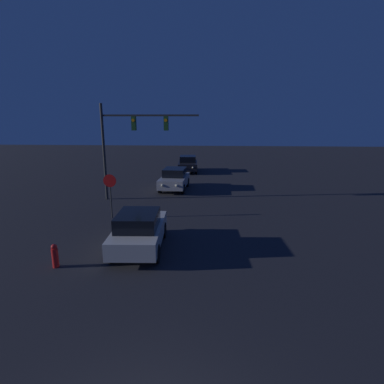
{
  "coord_description": "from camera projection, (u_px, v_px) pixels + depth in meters",
  "views": [
    {
      "loc": [
        1.01,
        -3.49,
        5.45
      ],
      "look_at": [
        0.0,
        12.34,
        1.58
      ],
      "focal_mm": 28.0,
      "sensor_mm": 36.0,
      "label": 1
    }
  ],
  "objects": [
    {
      "name": "car_near",
      "position": [
        139.0,
        230.0,
        12.7
      ],
      "size": [
        2.15,
        4.27,
        1.67
      ],
      "rotation": [
        0.0,
        0.0,
        0.05
      ],
      "color": "beige",
      "rests_on": "ground_plane"
    },
    {
      "name": "car_mid",
      "position": [
        174.0,
        179.0,
        23.65
      ],
      "size": [
        2.15,
        4.27,
        1.67
      ],
      "rotation": [
        0.0,
        0.0,
        3.09
      ],
      "color": "#99999E",
      "rests_on": "ground_plane"
    },
    {
      "name": "car_far",
      "position": [
        188.0,
        164.0,
        31.67
      ],
      "size": [
        2.18,
        4.28,
        1.67
      ],
      "rotation": [
        0.0,
        0.0,
        3.2
      ],
      "color": "black",
      "rests_on": "ground_plane"
    },
    {
      "name": "traffic_signal_mast",
      "position": [
        128.0,
        136.0,
        19.82
      ],
      "size": [
        6.49,
        0.3,
        6.46
      ],
      "color": "#2D2D2D",
      "rests_on": "ground_plane"
    },
    {
      "name": "stop_sign",
      "position": [
        110.0,
        188.0,
        16.51
      ],
      "size": [
        0.72,
        0.07,
        2.52
      ],
      "color": "#2D2D2D",
      "rests_on": "ground_plane"
    },
    {
      "name": "fire_hydrant",
      "position": [
        55.0,
        256.0,
        11.22
      ],
      "size": [
        0.24,
        0.24,
        0.93
      ],
      "color": "red",
      "rests_on": "ground_plane"
    }
  ]
}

